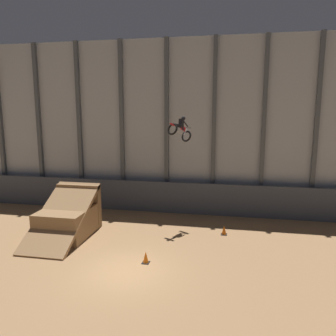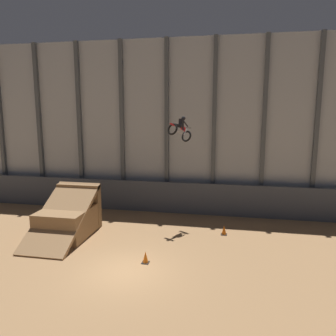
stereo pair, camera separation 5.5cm
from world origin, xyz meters
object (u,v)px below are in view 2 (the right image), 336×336
rider_bike_solo (180,129)px  traffic_cone_arena_edge (224,230)px  traffic_cone_near_ramp (145,257)px  dirt_ramp (69,218)px

rider_bike_solo → traffic_cone_arena_edge: rider_bike_solo is taller
rider_bike_solo → traffic_cone_near_ramp: bearing=-66.7°
rider_bike_solo → traffic_cone_near_ramp: size_ratio=3.11×
dirt_ramp → traffic_cone_arena_edge: (9.12, 1.61, -0.71)m
dirt_ramp → traffic_cone_arena_edge: dirt_ramp is taller
traffic_cone_near_ramp → traffic_cone_arena_edge: (3.66, 4.48, 0.00)m
traffic_cone_near_ramp → traffic_cone_arena_edge: bearing=50.8°
traffic_cone_arena_edge → dirt_ramp: bearing=-170.0°
dirt_ramp → rider_bike_solo: size_ratio=2.82×
rider_bike_solo → traffic_cone_arena_edge: bearing=11.5°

